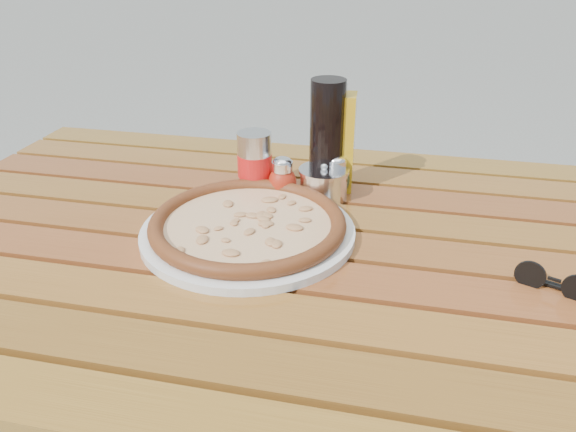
% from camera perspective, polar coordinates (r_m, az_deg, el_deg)
% --- Properties ---
extents(table, '(1.40, 0.90, 0.75)m').
position_cam_1_polar(table, '(0.98, -0.25, -6.03)').
color(table, '#3A1C0D').
rests_on(table, ground).
extents(plate, '(0.36, 0.36, 0.01)m').
position_cam_1_polar(plate, '(0.95, -4.08, -1.59)').
color(plate, silver).
rests_on(plate, table).
extents(pizza, '(0.37, 0.37, 0.03)m').
position_cam_1_polar(pizza, '(0.94, -4.11, -0.75)').
color(pizza, '#FDE2B5').
rests_on(pizza, plate).
extents(pepper_shaker, '(0.06, 0.06, 0.08)m').
position_cam_1_polar(pepper_shaker, '(1.07, -0.58, 3.87)').
color(pepper_shaker, '#B42A14').
rests_on(pepper_shaker, table).
extents(oregano_shaker, '(0.07, 0.07, 0.08)m').
position_cam_1_polar(oregano_shaker, '(1.09, 4.89, 4.07)').
color(oregano_shaker, '#39431A').
rests_on(oregano_shaker, table).
extents(dark_bottle, '(0.08, 0.08, 0.22)m').
position_cam_1_polar(dark_bottle, '(1.08, 3.98, 7.98)').
color(dark_bottle, black).
rests_on(dark_bottle, table).
extents(soda_can, '(0.08, 0.08, 0.12)m').
position_cam_1_polar(soda_can, '(1.09, -3.39, 5.38)').
color(soda_can, silver).
rests_on(soda_can, table).
extents(olive_oil_cruet, '(0.06, 0.06, 0.21)m').
position_cam_1_polar(olive_oil_cruet, '(1.09, 5.31, 7.52)').
color(olive_oil_cruet, '#B78A13').
rests_on(olive_oil_cruet, table).
extents(parmesan_tin, '(0.12, 0.12, 0.07)m').
position_cam_1_polar(parmesan_tin, '(1.07, 3.64, 3.37)').
color(parmesan_tin, silver).
rests_on(parmesan_tin, table).
extents(sunglasses, '(0.11, 0.06, 0.04)m').
position_cam_1_polar(sunglasses, '(0.88, 25.40, -6.12)').
color(sunglasses, black).
rests_on(sunglasses, table).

